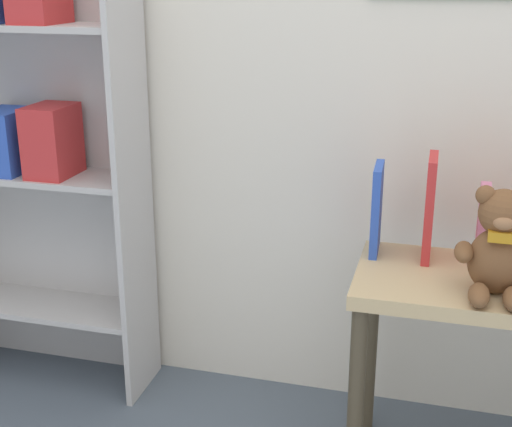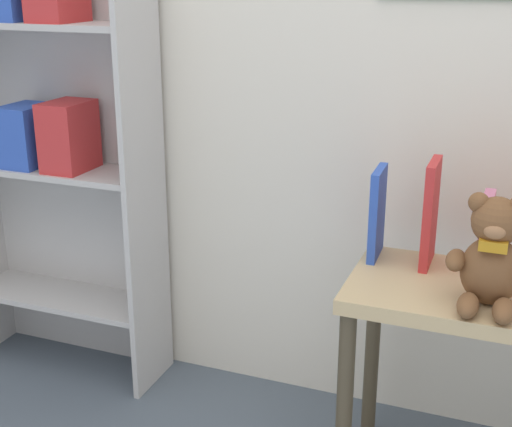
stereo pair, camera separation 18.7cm
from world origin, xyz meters
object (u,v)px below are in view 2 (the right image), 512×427
at_px(book_standing_red, 430,213).
at_px(book_standing_pink, 485,232).
at_px(bookshelf_side, 57,138).
at_px(book_standing_blue, 377,213).
at_px(teddy_bear, 492,257).
at_px(display_table, 472,329).

height_order(book_standing_red, book_standing_pink, book_standing_red).
relative_size(bookshelf_side, book_standing_blue, 5.88).
xyz_separation_m(bookshelf_side, book_standing_blue, (1.04, -0.10, -0.09)).
distance_m(teddy_bear, book_standing_pink, 0.20).
distance_m(bookshelf_side, book_standing_red, 1.18).
relative_size(bookshelf_side, book_standing_pink, 7.01).
height_order(book_standing_blue, book_standing_pink, book_standing_blue).
xyz_separation_m(teddy_bear, book_standing_red, (-0.16, 0.19, 0.02)).
height_order(display_table, teddy_bear, teddy_bear).
bearing_deg(teddy_bear, display_table, 108.79).
bearing_deg(display_table, bookshelf_side, 170.65).
height_order(teddy_bear, book_standing_red, book_standing_red).
xyz_separation_m(teddy_bear, book_standing_pink, (-0.03, 0.20, -0.02)).
bearing_deg(teddy_bear, book_standing_red, 129.99).
height_order(book_standing_blue, book_standing_red, book_standing_red).
bearing_deg(book_standing_pink, book_standing_blue, -177.91).
distance_m(bookshelf_side, teddy_bear, 1.37).
bearing_deg(book_standing_red, teddy_bear, -50.48).
bearing_deg(display_table, book_standing_blue, 157.08).
distance_m(book_standing_blue, book_standing_red, 0.13).
relative_size(display_table, book_standing_blue, 2.53).
xyz_separation_m(book_standing_red, book_standing_pink, (0.13, 0.01, -0.04)).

